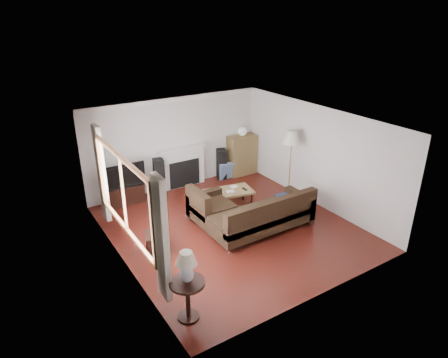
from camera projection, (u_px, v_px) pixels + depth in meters
room at (231, 177)px, 8.59m from camera, size 5.10×5.60×2.54m
window at (123, 195)px, 7.11m from camera, size 0.12×2.74×1.54m
curtain_near at (162, 240)px, 6.02m from camera, size 0.10×0.35×2.10m
curtain_far at (102, 174)px, 8.37m from camera, size 0.10×0.35×2.10m
fireplace at (183, 167)px, 10.97m from camera, size 1.40×0.26×1.15m
tv_stand at (124, 194)px, 10.14m from camera, size 0.95×0.43×0.48m
television at (122, 175)px, 9.92m from camera, size 1.07×0.14×0.62m
speaker_left at (159, 177)px, 10.54m from camera, size 0.35×0.39×0.98m
speaker_right at (221, 164)px, 11.53m from camera, size 0.33×0.36×0.89m
bookshelf at (242, 155)px, 11.80m from camera, size 0.86×0.41×1.19m
globe_lamp at (242, 131)px, 11.51m from camera, size 0.26×0.26×0.26m
sectional_sofa at (262, 214)px, 8.82m from camera, size 2.60×1.90×0.84m
coffee_table at (229, 199)px, 9.93m from camera, size 1.27×0.85×0.46m
footstool at (157, 242)px, 8.17m from camera, size 0.58×0.58×0.39m
floor_lamp at (290, 165)px, 10.21m from camera, size 0.61×0.61×1.81m
side_table at (188, 300)px, 6.33m from camera, size 0.57×0.57×0.71m
table_lamp at (186, 267)px, 6.08m from camera, size 0.33×0.33×0.54m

